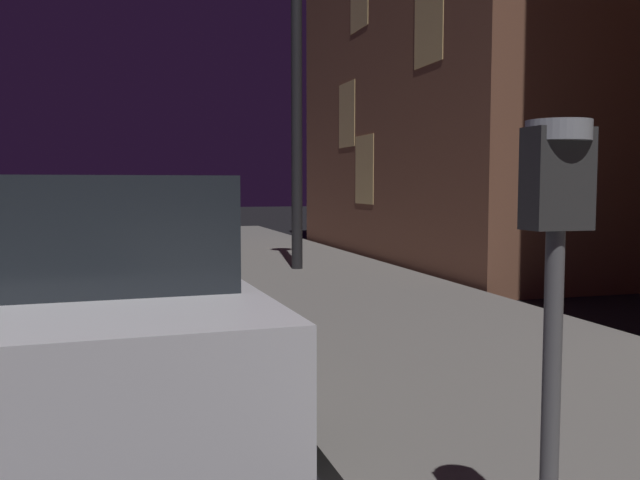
{
  "coord_description": "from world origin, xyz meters",
  "views": [
    {
      "loc": [
        3.11,
        -2.32,
        1.39
      ],
      "look_at": [
        4.05,
        0.86,
        1.12
      ],
      "focal_mm": 38.71,
      "sensor_mm": 36.0,
      "label": 1
    }
  ],
  "objects_px": {
    "parking_meter": "(555,239)",
    "car_silver": "(98,231)",
    "street_lamp": "(296,23)",
    "car_white": "(74,296)"
  },
  "relations": [
    {
      "from": "car_white",
      "to": "street_lamp",
      "type": "height_order",
      "value": "street_lamp"
    },
    {
      "from": "parking_meter",
      "to": "car_silver",
      "type": "distance_m",
      "value": 8.89
    },
    {
      "from": "street_lamp",
      "to": "car_silver",
      "type": "bearing_deg",
      "value": 165.87
    },
    {
      "from": "car_white",
      "to": "car_silver",
      "type": "relative_size",
      "value": 1.03
    },
    {
      "from": "car_white",
      "to": "car_silver",
      "type": "height_order",
      "value": "same"
    },
    {
      "from": "street_lamp",
      "to": "car_white",
      "type": "bearing_deg",
      "value": -117.42
    },
    {
      "from": "parking_meter",
      "to": "street_lamp",
      "type": "relative_size",
      "value": 0.27
    },
    {
      "from": "parking_meter",
      "to": "car_white",
      "type": "relative_size",
      "value": 0.33
    },
    {
      "from": "car_silver",
      "to": "parking_meter",
      "type": "bearing_deg",
      "value": -80.27
    },
    {
      "from": "parking_meter",
      "to": "car_silver",
      "type": "relative_size",
      "value": 0.34
    }
  ]
}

